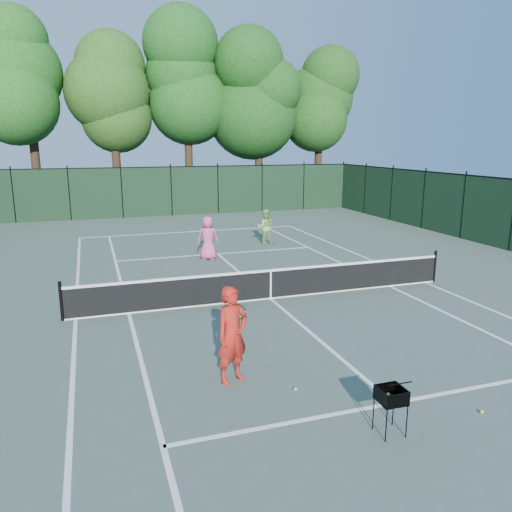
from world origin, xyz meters
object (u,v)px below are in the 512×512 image
object	(u,v)px
player_green	(265,227)
loose_ball_midcourt	(296,389)
ball_hopper	(391,396)
coach	(232,335)
loose_ball_near_cart	(482,412)
player_pink	(208,238)

from	to	relation	value
player_green	loose_ball_midcourt	xyz separation A→B (m)	(-4.05, -13.11, -0.76)
ball_hopper	loose_ball_midcourt	distance (m)	2.07
coach	loose_ball_near_cart	xyz separation A→B (m)	(3.74, -2.54, -0.93)
player_pink	coach	bearing A→B (deg)	93.92
loose_ball_near_cart	loose_ball_midcourt	world-z (taller)	same
player_green	loose_ball_midcourt	distance (m)	13.75
player_green	loose_ball_near_cart	bearing A→B (deg)	94.80
player_pink	loose_ball_midcourt	world-z (taller)	player_pink
ball_hopper	loose_ball_near_cart	distance (m)	1.96
player_pink	player_green	bearing A→B (deg)	-131.34
ball_hopper	loose_ball_midcourt	xyz separation A→B (m)	(-0.88, 1.77, -0.63)
player_pink	loose_ball_near_cart	distance (m)	12.91
coach	ball_hopper	world-z (taller)	coach
loose_ball_midcourt	ball_hopper	bearing A→B (deg)	-63.56
player_pink	ball_hopper	size ratio (longest dim) A/B	2.19
player_pink	loose_ball_midcourt	size ratio (longest dim) A/B	25.45
coach	loose_ball_near_cart	bearing A→B (deg)	-56.71
player_pink	ball_hopper	distance (m)	12.75
player_green	loose_ball_near_cart	size ratio (longest dim) A/B	23.46
loose_ball_near_cart	ball_hopper	bearing A→B (deg)	179.97
ball_hopper	loose_ball_near_cart	world-z (taller)	ball_hopper
coach	ball_hopper	distance (m)	3.18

